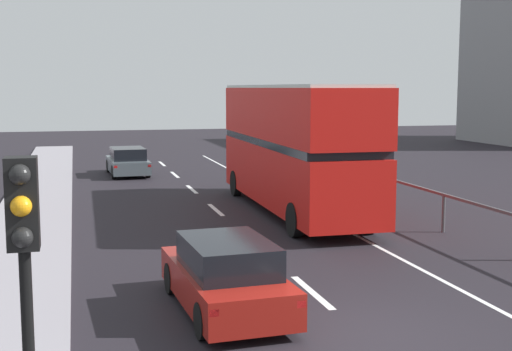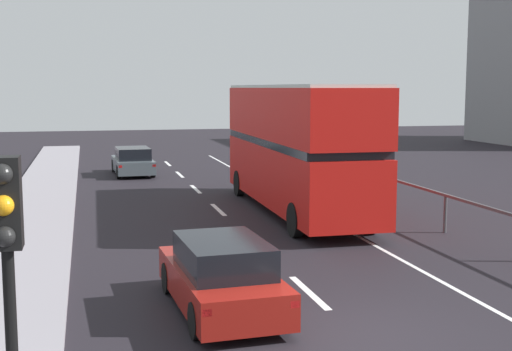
{
  "view_description": "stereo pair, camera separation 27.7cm",
  "coord_description": "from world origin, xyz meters",
  "px_view_note": "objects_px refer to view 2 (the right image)",
  "views": [
    {
      "loc": [
        -4.7,
        -10.81,
        4.25
      ],
      "look_at": [
        -0.05,
        6.91,
        1.92
      ],
      "focal_mm": 48.57,
      "sensor_mm": 36.0,
      "label": 1
    },
    {
      "loc": [
        -4.43,
        -10.87,
        4.25
      ],
      "look_at": [
        -0.05,
        6.91,
        1.92
      ],
      "focal_mm": 48.57,
      "sensor_mm": 36.0,
      "label": 2
    }
  ],
  "objects_px": {
    "sedan_car_ahead": "(133,162)",
    "traffic_signal_pole": "(7,245)",
    "hatchback_car_near": "(221,276)",
    "double_decker_bus_red": "(296,145)"
  },
  "relations": [
    {
      "from": "sedan_car_ahead",
      "to": "hatchback_car_near",
      "type": "bearing_deg",
      "value": -91.61
    },
    {
      "from": "double_decker_bus_red",
      "to": "sedan_car_ahead",
      "type": "relative_size",
      "value": 2.59
    },
    {
      "from": "hatchback_car_near",
      "to": "traffic_signal_pole",
      "type": "height_order",
      "value": "traffic_signal_pole"
    },
    {
      "from": "hatchback_car_near",
      "to": "sedan_car_ahead",
      "type": "distance_m",
      "value": 21.61
    },
    {
      "from": "traffic_signal_pole",
      "to": "sedan_car_ahead",
      "type": "xyz_separation_m",
      "value": [
        2.97,
        27.27,
        -2.08
      ]
    },
    {
      "from": "sedan_car_ahead",
      "to": "traffic_signal_pole",
      "type": "bearing_deg",
      "value": -98.46
    },
    {
      "from": "hatchback_car_near",
      "to": "traffic_signal_pole",
      "type": "xyz_separation_m",
      "value": [
        -3.21,
        -5.66,
        2.06
      ]
    },
    {
      "from": "hatchback_car_near",
      "to": "double_decker_bus_red",
      "type": "bearing_deg",
      "value": 62.16
    },
    {
      "from": "hatchback_car_near",
      "to": "sedan_car_ahead",
      "type": "xyz_separation_m",
      "value": [
        -0.23,
        21.61,
        -0.03
      ]
    },
    {
      "from": "hatchback_car_near",
      "to": "sedan_car_ahead",
      "type": "bearing_deg",
      "value": 87.39
    }
  ]
}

